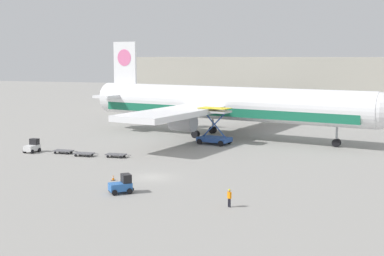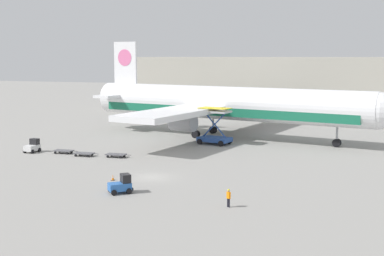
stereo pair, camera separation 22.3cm
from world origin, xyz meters
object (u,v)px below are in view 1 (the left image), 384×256
baggage_dolly_lead (63,151)px  baggage_dolly_third (116,155)px  baggage_tug_foreground (122,185)px  ground_crew_near (229,196)px  scissor_lift_loader (214,131)px  baggage_dolly_second (84,153)px  traffic_cone_near (113,178)px  baggage_tug_mid (33,146)px  airplane_main (221,104)px

baggage_dolly_lead → baggage_dolly_third: size_ratio=1.00×
baggage_tug_foreground → ground_crew_near: 12.12m
scissor_lift_loader → ground_crew_near: bearing=-59.8°
scissor_lift_loader → baggage_dolly_second: 22.03m
baggage_dolly_lead → traffic_cone_near: bearing=-43.9°
baggage_tug_mid → baggage_dolly_lead: baggage_tug_mid is taller
baggage_dolly_lead → baggage_tug_foreground: bearing=-46.9°
airplane_main → baggage_dolly_third: (-9.11, -23.20, -5.45)m
scissor_lift_loader → baggage_dolly_lead: 24.29m
baggage_tug_mid → ground_crew_near: (35.20, -19.09, 0.17)m
airplane_main → baggage_tug_mid: bearing=-122.1°
baggage_tug_foreground → baggage_dolly_third: 20.23m
baggage_tug_foreground → baggage_dolly_third: (-9.53, 17.84, -0.49)m
scissor_lift_loader → traffic_cone_near: (-4.07, -28.40, -1.91)m
baggage_tug_mid → ground_crew_near: bearing=-114.9°
scissor_lift_loader → ground_crew_near: size_ratio=3.36×
baggage_dolly_second → baggage_dolly_third: 4.82m
scissor_lift_loader → traffic_cone_near: 28.76m
baggage_dolly_second → baggage_dolly_third: size_ratio=1.00×
airplane_main → traffic_cone_near: airplane_main is taller
scissor_lift_loader → baggage_tug_foreground: size_ratio=2.15×
scissor_lift_loader → baggage_dolly_second: size_ratio=1.60×
scissor_lift_loader → traffic_cone_near: scissor_lift_loader is taller
baggage_dolly_lead → ground_crew_near: 36.12m
scissor_lift_loader → ground_crew_near: 36.71m
baggage_dolly_third → baggage_tug_mid: bearing=179.0°
airplane_main → baggage_tug_foreground: size_ratio=20.72×
baggage_dolly_lead → baggage_dolly_third: (8.74, -0.27, 0.00)m
traffic_cone_near → baggage_tug_foreground: bearing=-54.6°
baggage_dolly_lead → scissor_lift_loader: bearing=36.7°
baggage_tug_mid → baggage_dolly_second: (8.87, -0.37, -0.49)m
baggage_tug_foreground → traffic_cone_near: 6.06m
baggage_tug_foreground → baggage_dolly_lead: bearing=93.9°
baggage_dolly_second → ground_crew_near: 32.31m
airplane_main → baggage_dolly_third: airplane_main is taller
baggage_tug_mid → ground_crew_near: size_ratio=1.43×
scissor_lift_loader → baggage_tug_foreground: (-0.58, -33.32, -1.35)m
baggage_dolly_second → traffic_cone_near: (10.81, -12.26, -0.07)m
baggage_tug_foreground → scissor_lift_loader: bearing=47.6°
baggage_dolly_second → baggage_dolly_third: bearing=5.7°
baggage_tug_foreground → baggage_tug_mid: 29.07m
scissor_lift_loader → baggage_dolly_lead: (-18.85, -15.21, -1.84)m
baggage_dolly_lead → baggage_dolly_second: (3.97, -0.93, 0.00)m
baggage_tug_foreground → baggage_dolly_third: baggage_tug_foreground is taller
airplane_main → baggage_dolly_lead: (-17.86, -22.93, -5.45)m
baggage_dolly_third → traffic_cone_near: size_ratio=5.71×
baggage_tug_foreground → airplane_main: bearing=49.2°
traffic_cone_near → baggage_dolly_lead: bearing=138.3°
baggage_tug_mid → ground_crew_near: 40.04m
baggage_tug_mid → baggage_tug_foreground: bearing=-123.5°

